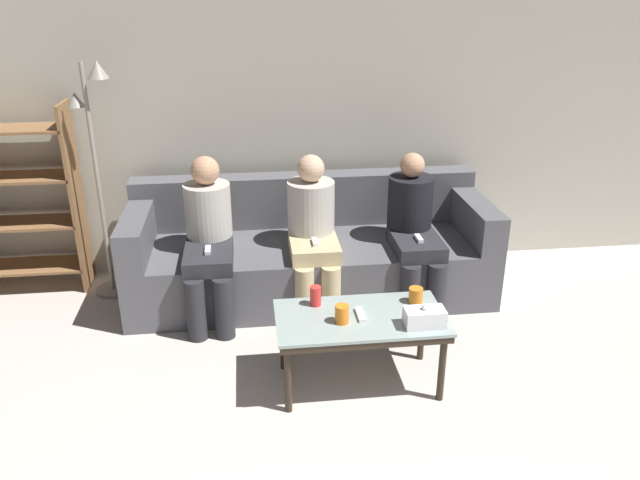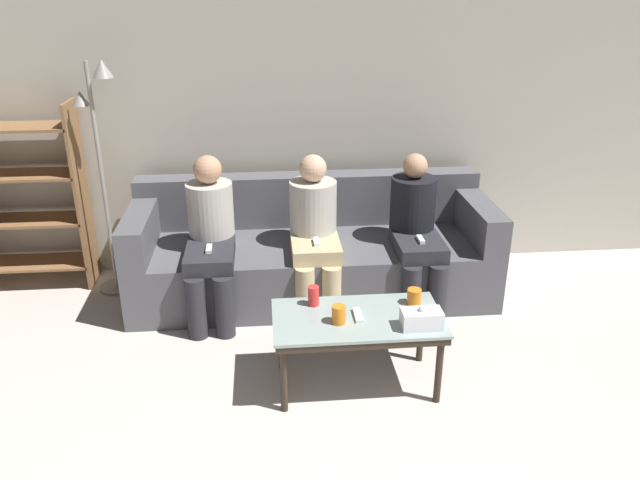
# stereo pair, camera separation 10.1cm
# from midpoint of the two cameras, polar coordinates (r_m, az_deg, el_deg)

# --- Properties ---
(wall_back) EXTENTS (12.00, 0.06, 2.60)m
(wall_back) POSITION_cam_midpoint_polar(r_m,az_deg,el_deg) (4.85, -0.69, 12.24)
(wall_back) COLOR #B7B2A3
(wall_back) RESTS_ON ground_plane
(couch) EXTENTS (2.61, 0.91, 0.82)m
(couch) POSITION_cam_midpoint_polar(r_m,az_deg,el_deg) (4.64, -0.10, -1.20)
(couch) COLOR #515156
(couch) RESTS_ON ground_plane
(coffee_table) EXTENTS (0.95, 0.51, 0.45)m
(coffee_table) POSITION_cam_midpoint_polar(r_m,az_deg,el_deg) (3.54, 4.27, -7.68)
(coffee_table) COLOR #8C9E99
(coffee_table) RESTS_ON ground_plane
(cup_near_left) EXTENTS (0.06, 0.06, 0.12)m
(cup_near_left) POSITION_cam_midpoint_polar(r_m,az_deg,el_deg) (3.60, 0.20, -5.13)
(cup_near_left) COLOR red
(cup_near_left) RESTS_ON coffee_table
(cup_near_right) EXTENTS (0.08, 0.08, 0.09)m
(cup_near_right) POSITION_cam_midpoint_polar(r_m,az_deg,el_deg) (3.67, 9.39, -5.13)
(cup_near_right) COLOR orange
(cup_near_right) RESTS_ON coffee_table
(cup_far_center) EXTENTS (0.08, 0.08, 0.10)m
(cup_far_center) POSITION_cam_midpoint_polar(r_m,az_deg,el_deg) (3.43, 2.57, -6.81)
(cup_far_center) COLOR orange
(cup_far_center) RESTS_ON coffee_table
(tissue_box) EXTENTS (0.22, 0.12, 0.13)m
(tissue_box) POSITION_cam_midpoint_polar(r_m,az_deg,el_deg) (3.44, 10.11, -7.10)
(tissue_box) COLOR white
(tissue_box) RESTS_ON coffee_table
(game_remote) EXTENTS (0.04, 0.15, 0.02)m
(game_remote) POSITION_cam_midpoint_polar(r_m,az_deg,el_deg) (3.51, 4.30, -6.87)
(game_remote) COLOR white
(game_remote) RESTS_ON coffee_table
(standing_lamp) EXTENTS (0.31, 0.26, 1.70)m
(standing_lamp) POSITION_cam_midpoint_polar(r_m,az_deg,el_deg) (4.66, -18.73, 7.31)
(standing_lamp) COLOR gray
(standing_lamp) RESTS_ON ground_plane
(seated_person_left_end) EXTENTS (0.32, 0.72, 1.10)m
(seated_person_left_end) POSITION_cam_midpoint_polar(r_m,az_deg,el_deg) (4.31, -9.33, 0.57)
(seated_person_left_end) COLOR #28282D
(seated_person_left_end) RESTS_ON ground_plane
(seated_person_mid_left) EXTENTS (0.33, 0.64, 1.08)m
(seated_person_mid_left) POSITION_cam_midpoint_polar(r_m,az_deg,el_deg) (4.34, 0.15, 1.05)
(seated_person_mid_left) COLOR tan
(seated_person_mid_left) RESTS_ON ground_plane
(seated_person_mid_right) EXTENTS (0.32, 0.68, 1.07)m
(seated_person_mid_right) POSITION_cam_midpoint_polar(r_m,az_deg,el_deg) (4.45, 9.38, 1.15)
(seated_person_mid_right) COLOR #28282D
(seated_person_mid_right) RESTS_ON ground_plane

